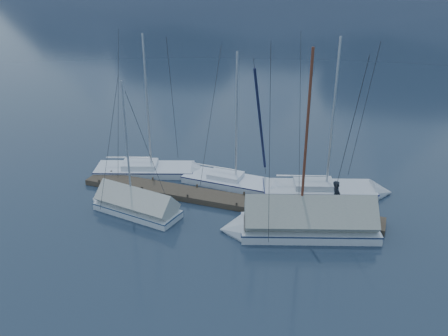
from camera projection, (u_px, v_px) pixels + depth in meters
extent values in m
plane|color=#162131|center=(212.00, 219.00, 25.93)|extent=(1000.00, 1000.00, 0.00)
cube|color=#382D23|center=(224.00, 200.00, 27.59)|extent=(18.00, 1.50, 0.34)
cube|color=black|center=(134.00, 188.00, 29.55)|extent=(3.00, 1.30, 0.30)
cube|color=black|center=(224.00, 203.00, 27.68)|extent=(3.00, 1.30, 0.30)
cube|color=black|center=(327.00, 221.00, 25.81)|extent=(3.00, 1.30, 0.30)
cylinder|color=#382D23|center=(111.00, 173.00, 30.61)|extent=(0.12, 0.12, 0.35)
cylinder|color=#382D23|center=(99.00, 182.00, 29.41)|extent=(0.12, 0.12, 0.35)
cylinder|color=#382D23|center=(153.00, 180.00, 29.68)|extent=(0.12, 0.12, 0.35)
cylinder|color=#382D23|center=(142.00, 189.00, 28.47)|extent=(0.12, 0.12, 0.35)
cylinder|color=#382D23|center=(197.00, 187.00, 28.74)|extent=(0.12, 0.12, 0.35)
cylinder|color=#382D23|center=(188.00, 197.00, 27.54)|extent=(0.12, 0.12, 0.35)
cylinder|color=#382D23|center=(244.00, 195.00, 27.81)|extent=(0.12, 0.12, 0.35)
cylinder|color=#382D23|center=(236.00, 205.00, 26.60)|extent=(0.12, 0.12, 0.35)
cylinder|color=#382D23|center=(294.00, 203.00, 26.87)|extent=(0.12, 0.12, 0.35)
cylinder|color=#382D23|center=(289.00, 214.00, 25.67)|extent=(0.12, 0.12, 0.35)
cylinder|color=#382D23|center=(348.00, 212.00, 25.94)|extent=(0.12, 0.12, 0.35)
cylinder|color=#382D23|center=(345.00, 224.00, 24.73)|extent=(0.12, 0.12, 0.35)
cube|color=silver|center=(145.00, 171.00, 31.41)|extent=(6.76, 4.13, 0.71)
cube|color=silver|center=(146.00, 176.00, 31.54)|extent=(5.53, 2.90, 0.32)
cube|color=#181A48|center=(145.00, 167.00, 31.29)|extent=(6.83, 4.17, 0.06)
cone|color=silver|center=(201.00, 172.00, 31.37)|extent=(1.79, 2.32, 2.05)
cube|color=silver|center=(140.00, 164.00, 31.21)|extent=(2.61, 2.15, 0.32)
cylinder|color=#B2B7BF|center=(147.00, 104.00, 29.55)|extent=(0.13, 0.13, 8.55)
cylinder|color=#B2B7BF|center=(128.00, 158.00, 31.02)|extent=(2.76, 1.04, 0.10)
cylinder|color=#26262B|center=(173.00, 104.00, 29.53)|extent=(1.09, 3.06, 8.56)
cube|color=white|center=(230.00, 183.00, 29.85)|extent=(5.99, 2.25, 0.65)
cube|color=white|center=(230.00, 187.00, 29.97)|extent=(5.06, 1.32, 0.29)
cube|color=#191644|center=(230.00, 179.00, 29.74)|extent=(6.05, 2.27, 0.06)
cone|color=white|center=(282.00, 192.00, 28.66)|extent=(1.17, 1.94, 1.89)
cube|color=white|center=(226.00, 175.00, 29.77)|extent=(2.13, 1.47, 0.29)
cylinder|color=#B2B7BF|center=(237.00, 119.00, 28.00)|extent=(0.12, 0.12, 7.86)
cylinder|color=#B2B7BF|center=(216.00, 167.00, 29.83)|extent=(2.66, 0.22, 0.09)
cylinder|color=#26262B|center=(260.00, 122.00, 27.48)|extent=(0.17, 2.97, 7.87)
cube|color=silver|center=(319.00, 191.00, 28.68)|extent=(6.96, 4.18, 0.73)
cube|color=silver|center=(318.00, 196.00, 28.81)|extent=(5.71, 2.93, 0.33)
cube|color=navy|center=(319.00, 187.00, 28.56)|extent=(7.03, 4.22, 0.07)
cone|color=silver|center=(382.00, 192.00, 28.59)|extent=(1.82, 2.39, 2.11)
cube|color=silver|center=(314.00, 183.00, 28.48)|extent=(2.68, 2.19, 0.33)
cylinder|color=#B2B7BF|center=(333.00, 116.00, 26.76)|extent=(0.13, 0.13, 8.81)
cylinder|color=#B2B7BF|center=(301.00, 176.00, 28.30)|extent=(2.85, 1.04, 0.10)
cylinder|color=#26262B|center=(362.00, 116.00, 26.72)|extent=(1.08, 3.16, 8.82)
cube|color=silver|center=(308.00, 230.00, 24.54)|extent=(7.38, 4.57, 0.74)
cube|color=silver|center=(308.00, 236.00, 24.68)|extent=(6.04, 3.18, 0.34)
cube|color=#172445|center=(309.00, 225.00, 24.41)|extent=(7.45, 4.61, 0.07)
cone|color=silver|center=(231.00, 229.00, 24.62)|extent=(1.93, 2.64, 2.37)
cylinder|color=#592819|center=(306.00, 142.00, 22.60)|extent=(0.13, 0.13, 8.97)
cylinder|color=#592819|center=(332.00, 213.00, 24.10)|extent=(3.00, 1.10, 0.10)
cylinder|color=#26262B|center=(270.00, 142.00, 22.63)|extent=(1.15, 3.33, 8.98)
cube|color=gray|center=(309.00, 217.00, 24.21)|extent=(7.06, 4.50, 2.51)
cube|color=silver|center=(138.00, 212.00, 26.44)|extent=(5.16, 2.53, 0.58)
cube|color=silver|center=(138.00, 216.00, 26.54)|extent=(4.30, 1.63, 0.26)
cube|color=navy|center=(137.00, 208.00, 26.34)|extent=(5.21, 2.55, 0.05)
cone|color=silver|center=(99.00, 200.00, 27.71)|extent=(1.23, 1.83, 1.69)
cylinder|color=#B2B7BF|center=(127.00, 147.00, 25.06)|extent=(0.11, 0.11, 7.06)
cylinder|color=#B2B7BF|center=(149.00, 202.00, 25.71)|extent=(2.21, 0.43, 0.08)
cylinder|color=#26262B|center=(109.00, 143.00, 25.61)|extent=(0.42, 2.46, 7.06)
cube|color=#ABAAA0|center=(137.00, 201.00, 26.18)|extent=(4.92, 2.52, 1.80)
imported|color=black|center=(336.00, 197.00, 25.46)|extent=(0.50, 0.72, 1.90)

